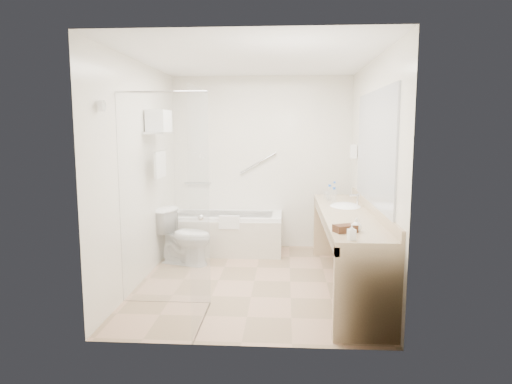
# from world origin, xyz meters

# --- Properties ---
(floor) EXTENTS (3.20, 3.20, 0.00)m
(floor) POSITION_xyz_m (0.00, 0.00, 0.00)
(floor) COLOR tan
(floor) RESTS_ON ground
(ceiling) EXTENTS (2.60, 3.20, 0.10)m
(ceiling) POSITION_xyz_m (0.00, 0.00, 2.50)
(ceiling) COLOR white
(ceiling) RESTS_ON wall_back
(wall_back) EXTENTS (2.60, 0.10, 2.50)m
(wall_back) POSITION_xyz_m (0.00, 1.60, 1.25)
(wall_back) COLOR white
(wall_back) RESTS_ON ground
(wall_front) EXTENTS (2.60, 0.10, 2.50)m
(wall_front) POSITION_xyz_m (0.00, -1.60, 1.25)
(wall_front) COLOR white
(wall_front) RESTS_ON ground
(wall_left) EXTENTS (0.10, 3.20, 2.50)m
(wall_left) POSITION_xyz_m (-1.30, 0.00, 1.25)
(wall_left) COLOR white
(wall_left) RESTS_ON ground
(wall_right) EXTENTS (0.10, 3.20, 2.50)m
(wall_right) POSITION_xyz_m (1.30, 0.00, 1.25)
(wall_right) COLOR white
(wall_right) RESTS_ON ground
(bathtub) EXTENTS (1.60, 0.73, 0.59)m
(bathtub) POSITION_xyz_m (-0.50, 1.24, 0.28)
(bathtub) COLOR white
(bathtub) RESTS_ON floor
(grab_bar_short) EXTENTS (0.40, 0.03, 0.03)m
(grab_bar_short) POSITION_xyz_m (-0.95, 1.56, 0.95)
(grab_bar_short) COLOR silver
(grab_bar_short) RESTS_ON wall_back
(grab_bar_long) EXTENTS (0.53, 0.03, 0.33)m
(grab_bar_long) POSITION_xyz_m (-0.05, 1.56, 1.25)
(grab_bar_long) COLOR silver
(grab_bar_long) RESTS_ON wall_back
(shower_enclosure) EXTENTS (0.96, 0.91, 2.11)m
(shower_enclosure) POSITION_xyz_m (-0.63, -0.93, 1.07)
(shower_enclosure) COLOR silver
(shower_enclosure) RESTS_ON floor
(towel_shelf) EXTENTS (0.24, 0.55, 0.81)m
(towel_shelf) POSITION_xyz_m (-1.17, 0.35, 1.75)
(towel_shelf) COLOR silver
(towel_shelf) RESTS_ON wall_left
(vanity_counter) EXTENTS (0.55, 2.70, 0.95)m
(vanity_counter) POSITION_xyz_m (1.02, -0.15, 0.64)
(vanity_counter) COLOR tan
(vanity_counter) RESTS_ON floor
(sink) EXTENTS (0.40, 0.52, 0.14)m
(sink) POSITION_xyz_m (1.05, 0.25, 0.82)
(sink) COLOR white
(sink) RESTS_ON vanity_counter
(faucet) EXTENTS (0.03, 0.03, 0.14)m
(faucet) POSITION_xyz_m (1.20, 0.25, 0.93)
(faucet) COLOR silver
(faucet) RESTS_ON vanity_counter
(mirror) EXTENTS (0.02, 2.00, 1.20)m
(mirror) POSITION_xyz_m (1.29, -0.15, 1.55)
(mirror) COLOR #A5A9B1
(mirror) RESTS_ON wall_right
(hairdryer_unit) EXTENTS (0.08, 0.10, 0.18)m
(hairdryer_unit) POSITION_xyz_m (1.25, 1.05, 1.45)
(hairdryer_unit) COLOR white
(hairdryer_unit) RESTS_ON wall_right
(toilet) EXTENTS (0.81, 0.60, 0.71)m
(toilet) POSITION_xyz_m (-0.95, 0.64, 0.36)
(toilet) COLOR white
(toilet) RESTS_ON floor
(amenity_basket) EXTENTS (0.23, 0.19, 0.06)m
(amenity_basket) POSITION_xyz_m (0.88, -1.11, 0.88)
(amenity_basket) COLOR #4E2E1C
(amenity_basket) RESTS_ON vanity_counter
(soap_bottle_a) EXTENTS (0.09, 0.14, 0.06)m
(soap_bottle_a) POSITION_xyz_m (0.89, -1.40, 0.88)
(soap_bottle_a) COLOR white
(soap_bottle_a) RESTS_ON vanity_counter
(soap_bottle_b) EXTENTS (0.14, 0.15, 0.09)m
(soap_bottle_b) POSITION_xyz_m (0.98, -1.09, 0.90)
(soap_bottle_b) COLOR white
(soap_bottle_b) RESTS_ON vanity_counter
(water_bottle_left) EXTENTS (0.06, 0.06, 0.21)m
(water_bottle_left) POSITION_xyz_m (0.93, 0.37, 0.95)
(water_bottle_left) COLOR silver
(water_bottle_left) RESTS_ON vanity_counter
(water_bottle_mid) EXTENTS (0.06, 0.06, 0.19)m
(water_bottle_mid) POSITION_xyz_m (1.01, 1.10, 0.94)
(water_bottle_mid) COLOR silver
(water_bottle_mid) RESTS_ON vanity_counter
(water_bottle_right) EXTENTS (0.06, 0.06, 0.21)m
(water_bottle_right) POSITION_xyz_m (0.90, 0.60, 0.95)
(water_bottle_right) COLOR silver
(water_bottle_right) RESTS_ON vanity_counter
(drinking_glass_near) EXTENTS (0.07, 0.07, 0.08)m
(drinking_glass_near) POSITION_xyz_m (0.90, 0.67, 0.89)
(drinking_glass_near) COLOR silver
(drinking_glass_near) RESTS_ON vanity_counter
(drinking_glass_far) EXTENTS (0.09, 0.09, 0.09)m
(drinking_glass_far) POSITION_xyz_m (0.88, 0.80, 0.90)
(drinking_glass_far) COLOR silver
(drinking_glass_far) RESTS_ON vanity_counter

